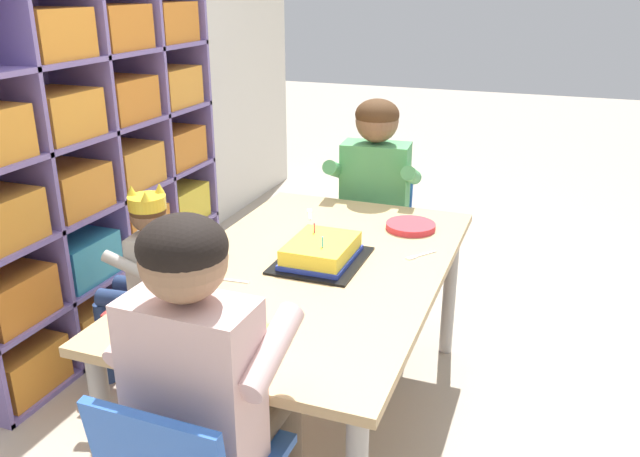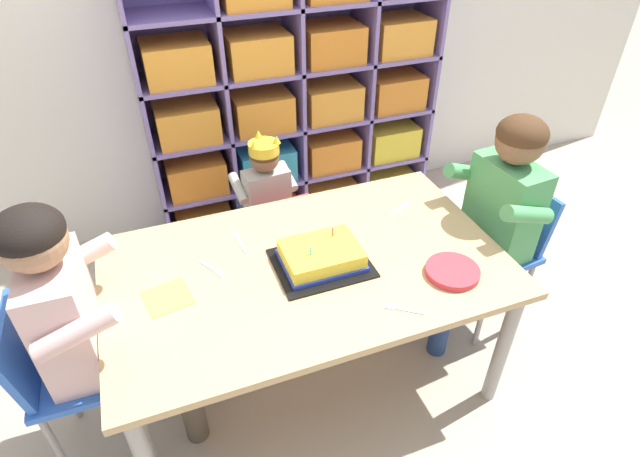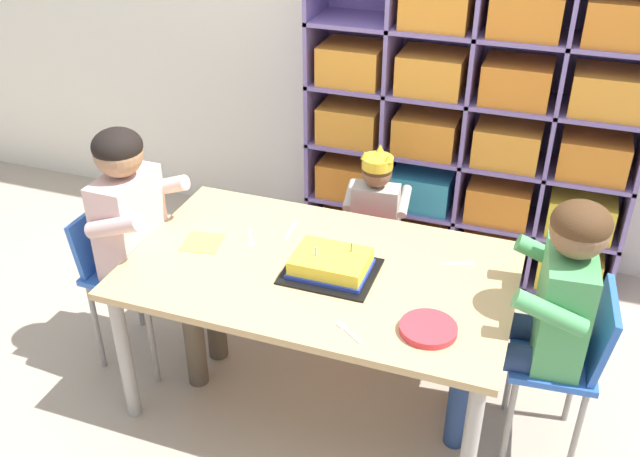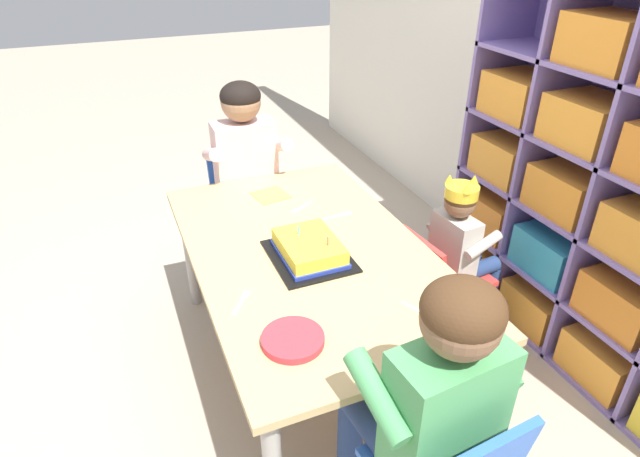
# 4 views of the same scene
# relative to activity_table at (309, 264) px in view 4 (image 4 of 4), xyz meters

# --- Properties ---
(ground) EXTENTS (16.00, 16.00, 0.00)m
(ground) POSITION_rel_activity_table_xyz_m (0.00, 0.00, -0.56)
(ground) COLOR tan
(classroom_back_wall) EXTENTS (5.77, 0.10, 2.87)m
(classroom_back_wall) POSITION_rel_activity_table_xyz_m (0.00, 1.38, 0.88)
(classroom_back_wall) COLOR silver
(classroom_back_wall) RESTS_ON ground
(storage_cubby_shelf) EXTENTS (1.58, 0.33, 1.55)m
(storage_cubby_shelf) POSITION_rel_activity_table_xyz_m (0.37, 1.16, 0.16)
(storage_cubby_shelf) COLOR #7F6BB2
(storage_cubby_shelf) RESTS_ON ground
(activity_table) EXTENTS (1.44, 0.87, 0.62)m
(activity_table) POSITION_rel_activity_table_xyz_m (0.00, 0.00, 0.00)
(activity_table) COLOR tan
(activity_table) RESTS_ON ground
(classroom_chair_blue) EXTENTS (0.34, 0.37, 0.58)m
(classroom_chair_blue) POSITION_rel_activity_table_xyz_m (0.04, 0.60, -0.20)
(classroom_chair_blue) COLOR red
(classroom_chair_blue) RESTS_ON ground
(child_with_crown) EXTENTS (0.31, 0.31, 0.82)m
(child_with_crown) POSITION_rel_activity_table_xyz_m (0.03, 0.70, -0.05)
(child_with_crown) COLOR #B2ADA3
(child_with_crown) RESTS_ON ground
(classroom_chair_adult_side) EXTENTS (0.36, 0.37, 0.70)m
(classroom_chair_adult_side) POSITION_rel_activity_table_xyz_m (-0.85, -0.02, -0.10)
(classroom_chair_adult_side) COLOR blue
(classroom_chair_adult_side) RESTS_ON ground
(adult_helper_seated) EXTENTS (0.44, 0.41, 1.08)m
(adult_helper_seated) POSITION_rel_activity_table_xyz_m (-0.74, -0.03, 0.11)
(adult_helper_seated) COLOR beige
(adult_helper_seated) RESTS_ON ground
(guest_at_table_side) EXTENTS (0.45, 0.42, 1.05)m
(guest_at_table_side) POSITION_rel_activity_table_xyz_m (0.81, 0.02, 0.09)
(guest_at_table_side) COLOR #4C9E5B
(guest_at_table_side) RESTS_ON ground
(birthday_cake_on_tray) EXTENTS (0.34, 0.28, 0.11)m
(birthday_cake_on_tray) POSITION_rel_activity_table_xyz_m (0.05, -0.02, 0.10)
(birthday_cake_on_tray) COLOR black
(birthday_cake_on_tray) RESTS_ON activity_table
(paper_plate_stack) EXTENTS (0.19, 0.19, 0.02)m
(paper_plate_stack) POSITION_rel_activity_table_xyz_m (0.46, -0.23, 0.08)
(paper_plate_stack) COLOR #DB333D
(paper_plate_stack) RESTS_ON activity_table
(paper_napkin_square) EXTENTS (0.17, 0.17, 0.00)m
(paper_napkin_square) POSITION_rel_activity_table_xyz_m (-0.49, 0.01, 0.07)
(paper_napkin_square) COLOR #F4DB4C
(paper_napkin_square) RESTS_ON activity_table
(fork_beside_plate_stack) EXTENTS (0.03, 0.14, 0.00)m
(fork_beside_plate_stack) POSITION_rel_activity_table_xyz_m (-0.20, 0.22, 0.07)
(fork_beside_plate_stack) COLOR white
(fork_beside_plate_stack) RESTS_ON activity_table
(fork_at_table_front_edge) EXTENTS (0.12, 0.06, 0.00)m
(fork_at_table_front_edge) POSITION_rel_activity_table_xyz_m (0.49, 0.20, 0.07)
(fork_at_table_front_edge) COLOR white
(fork_at_table_front_edge) RESTS_ON activity_table
(fork_scattered_mid_table) EXTENTS (0.11, 0.09, 0.00)m
(fork_scattered_mid_table) POSITION_rel_activity_table_xyz_m (0.21, -0.32, 0.07)
(fork_scattered_mid_table) COLOR white
(fork_scattered_mid_table) RESTS_ON activity_table
(fork_by_napkin) EXTENTS (0.08, 0.12, 0.00)m
(fork_by_napkin) POSITION_rel_activity_table_xyz_m (-0.33, 0.09, 0.07)
(fork_by_napkin) COLOR white
(fork_by_napkin) RESTS_ON activity_table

